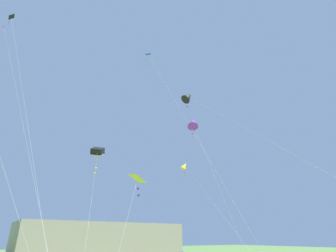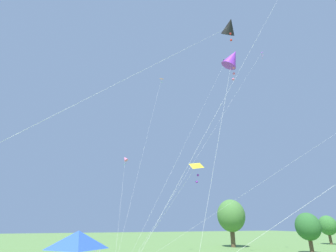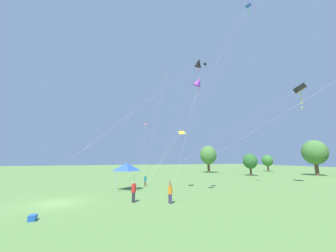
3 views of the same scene
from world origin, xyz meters
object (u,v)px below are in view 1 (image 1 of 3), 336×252
at_px(kite_purple_delta_6, 5,31).
at_px(kite_black_diamond_9, 188,97).
at_px(kite_yellow_delta_2, 138,179).
at_px(kite_purple_diamond_3, 193,123).
at_px(kite_black_box_0, 98,152).
at_px(kite_black_delta_1, 11,20).
at_px(kite_blue_delta_7, 149,56).
at_px(kite_yellow_diamond_4, 185,166).

relative_size(kite_purple_delta_6, kite_black_diamond_9, 1.66).
distance_m(kite_yellow_delta_2, kite_purple_diamond_3, 7.29).
relative_size(kite_black_box_0, kite_black_delta_1, 1.00).
distance_m(kite_black_box_0, kite_black_delta_1, 18.49).
distance_m(kite_purple_delta_6, kite_black_diamond_9, 25.24).
xyz_separation_m(kite_blue_delta_7, kite_black_diamond_9, (-0.25, -7.91, -9.73)).
height_order(kite_purple_diamond_3, kite_blue_delta_7, kite_blue_delta_7).
bearing_deg(kite_purple_delta_6, kite_black_box_0, 10.06).
bearing_deg(kite_black_diamond_9, kite_blue_delta_7, 88.20).
bearing_deg(kite_black_box_0, kite_purple_delta_6, -169.94).
relative_size(kite_purple_diamond_3, kite_blue_delta_7, 0.52).
bearing_deg(kite_purple_diamond_3, kite_yellow_diamond_4, 54.80).
bearing_deg(kite_black_diamond_9, kite_black_delta_1, 147.68).
relative_size(kite_purple_diamond_3, kite_yellow_diamond_4, 0.64).
xyz_separation_m(kite_yellow_delta_2, kite_yellow_diamond_4, (14.49, 13.55, 5.82)).
relative_size(kite_blue_delta_7, kite_black_diamond_9, 1.48).
height_order(kite_black_delta_1, kite_yellow_delta_2, kite_black_delta_1).
bearing_deg(kite_purple_delta_6, kite_yellow_diamond_4, -6.40).
distance_m(kite_black_delta_1, kite_black_diamond_9, 19.27).
bearing_deg(kite_purple_diamond_3, kite_black_diamond_9, 140.25).
distance_m(kite_purple_delta_6, kite_blue_delta_7, 17.83).
bearing_deg(kite_black_box_0, kite_yellow_diamond_4, -25.56).
distance_m(kite_purple_diamond_3, kite_blue_delta_7, 14.70).
height_order(kite_yellow_delta_2, kite_yellow_diamond_4, kite_yellow_diamond_4).
distance_m(kite_black_box_0, kite_black_diamond_9, 18.67).
height_order(kite_purple_diamond_3, kite_yellow_diamond_4, kite_yellow_diamond_4).
xyz_separation_m(kite_black_delta_1, kite_black_diamond_9, (14.67, -9.28, -8.38)).
distance_m(kite_black_delta_1, kite_yellow_diamond_4, 26.84).
xyz_separation_m(kite_yellow_diamond_4, kite_blue_delta_7, (-9.49, -5.38, 11.76)).
distance_m(kite_black_box_0, kite_purple_diamond_3, 18.98).
xyz_separation_m(kite_yellow_delta_2, kite_purple_delta_6, (-10.70, 16.37, 19.63)).
relative_size(kite_black_delta_1, kite_yellow_diamond_4, 1.17).
height_order(kite_yellow_delta_2, kite_purple_delta_6, kite_purple_delta_6).
relative_size(kite_yellow_diamond_4, kite_purple_delta_6, 0.74).
bearing_deg(kite_black_diamond_9, kite_purple_delta_6, 133.81).
relative_size(kite_black_delta_1, kite_black_diamond_9, 1.42).
distance_m(kite_black_delta_1, kite_purple_delta_6, 7.67).
xyz_separation_m(kite_black_delta_1, kite_blue_delta_7, (14.91, -1.37, 1.35)).
relative_size(kite_black_box_0, kite_purple_diamond_3, 1.82).
xyz_separation_m(kite_yellow_delta_2, kite_purple_diamond_3, (4.98, 0.07, 5.32)).
bearing_deg(kite_purple_diamond_3, kite_yellow_delta_2, -179.21).
bearing_deg(kite_yellow_delta_2, kite_black_delta_1, 136.10).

